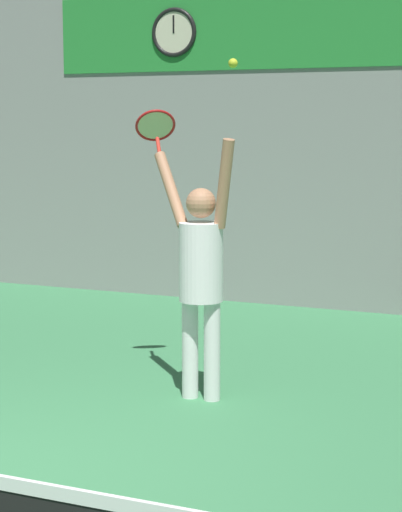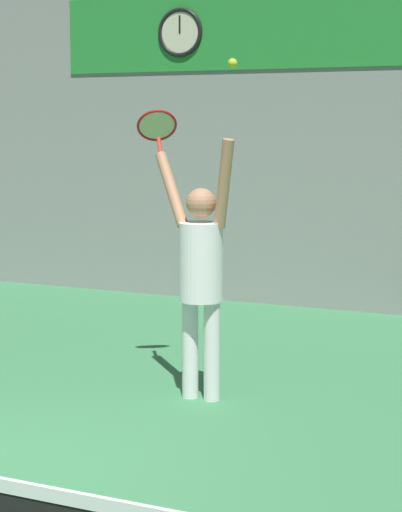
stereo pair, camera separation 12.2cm
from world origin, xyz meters
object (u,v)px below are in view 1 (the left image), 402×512
object	(u,v)px
scoreboard_clock	(174,32)
tennis_racket	(156,127)
tennis_player	(201,268)
tennis_ball	(233,63)

from	to	relation	value
scoreboard_clock	tennis_racket	xyz separation A→B (m)	(1.41, -3.37, -1.12)
tennis_player	tennis_ball	xyz separation A→B (m)	(0.30, -0.09, 1.56)
tennis_player	tennis_ball	distance (m)	1.59
tennis_player	tennis_racket	bearing A→B (deg)	142.20
scoreboard_clock	tennis_racket	bearing A→B (deg)	-67.25
tennis_racket	tennis_ball	bearing A→B (deg)	-31.91
tennis_racket	tennis_ball	size ratio (longest dim) A/B	6.25
tennis_ball	tennis_racket	bearing A→B (deg)	148.09
tennis_player	tennis_racket	size ratio (longest dim) A/B	4.70
scoreboard_clock	tennis_player	bearing A→B (deg)	-62.15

